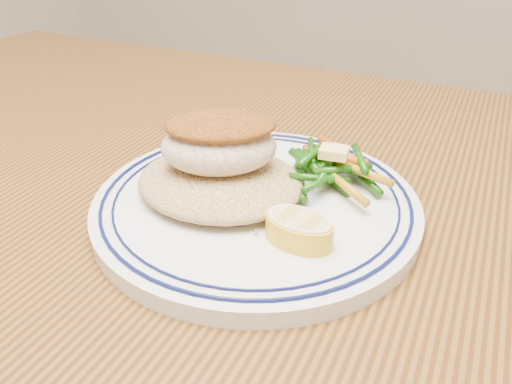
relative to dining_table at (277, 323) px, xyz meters
The scene contains 7 objects.
dining_table is the anchor object (origin of this frame).
plate 0.11m from the dining_table, 143.87° to the left, with size 0.28×0.28×0.02m.
rice_pilaf 0.14m from the dining_table, 164.24° to the left, with size 0.14×0.13×0.03m, color #A28251.
fish_fillet 0.17m from the dining_table, 161.05° to the left, with size 0.12×0.11×0.05m.
vegetable_pile 0.15m from the dining_table, 81.02° to the left, with size 0.10×0.10×0.03m.
butter_pat 0.16m from the dining_table, 75.80° to the left, with size 0.02×0.02×0.01m, color #FFDF7C.
lemon_wedge 0.13m from the dining_table, 41.07° to the right, with size 0.06×0.06×0.02m.
Camera 1 is at (0.12, -0.30, 0.98)m, focal length 35.00 mm.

